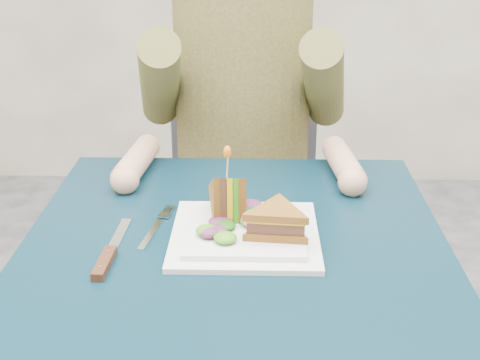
{
  "coord_description": "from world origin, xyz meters",
  "views": [
    {
      "loc": [
        0.04,
        -1.07,
        1.29
      ],
      "look_at": [
        0.01,
        0.03,
        0.82
      ],
      "focal_mm": 50.0,
      "sensor_mm": 36.0,
      "label": 1
    }
  ],
  "objects_px": {
    "diner": "(242,63)",
    "plate": "(245,233)",
    "chair": "(243,184)",
    "sandwich_flat": "(277,221)",
    "table": "(236,272)",
    "fork": "(156,227)",
    "knife": "(107,257)",
    "sandwich_upright": "(228,199)"
  },
  "relations": [
    {
      "from": "knife",
      "to": "chair",
      "type": "bearing_deg",
      "value": 74.75
    },
    {
      "from": "table",
      "to": "plate",
      "type": "relative_size",
      "value": 2.88
    },
    {
      "from": "chair",
      "to": "sandwich_upright",
      "type": "bearing_deg",
      "value": -91.33
    },
    {
      "from": "table",
      "to": "chair",
      "type": "relative_size",
      "value": 0.81
    },
    {
      "from": "table",
      "to": "fork",
      "type": "distance_m",
      "value": 0.17
    },
    {
      "from": "table",
      "to": "chair",
      "type": "xyz_separation_m",
      "value": [
        0.0,
        0.67,
        -0.11
      ]
    },
    {
      "from": "plate",
      "to": "sandwich_upright",
      "type": "height_order",
      "value": "sandwich_upright"
    },
    {
      "from": "chair",
      "to": "diner",
      "type": "xyz_separation_m",
      "value": [
        -0.0,
        -0.11,
        0.37
      ]
    },
    {
      "from": "chair",
      "to": "plate",
      "type": "xyz_separation_m",
      "value": [
        0.02,
        -0.68,
        0.2
      ]
    },
    {
      "from": "chair",
      "to": "sandwich_flat",
      "type": "bearing_deg",
      "value": -84.16
    },
    {
      "from": "fork",
      "to": "knife",
      "type": "relative_size",
      "value": 0.81
    },
    {
      "from": "table",
      "to": "sandwich_upright",
      "type": "xyz_separation_m",
      "value": [
        -0.01,
        0.03,
        0.13
      ]
    },
    {
      "from": "diner",
      "to": "sandwich_flat",
      "type": "height_order",
      "value": "diner"
    },
    {
      "from": "chair",
      "to": "fork",
      "type": "height_order",
      "value": "chair"
    },
    {
      "from": "sandwich_upright",
      "to": "fork",
      "type": "distance_m",
      "value": 0.14
    },
    {
      "from": "plate",
      "to": "knife",
      "type": "height_order",
      "value": "plate"
    },
    {
      "from": "sandwich_upright",
      "to": "diner",
      "type": "bearing_deg",
      "value": 88.38
    },
    {
      "from": "chair",
      "to": "knife",
      "type": "height_order",
      "value": "chair"
    },
    {
      "from": "table",
      "to": "fork",
      "type": "bearing_deg",
      "value": 173.94
    },
    {
      "from": "diner",
      "to": "plate",
      "type": "distance_m",
      "value": 0.6
    },
    {
      "from": "fork",
      "to": "knife",
      "type": "xyz_separation_m",
      "value": [
        -0.06,
        -0.12,
        0.0
      ]
    },
    {
      "from": "sandwich_flat",
      "to": "knife",
      "type": "distance_m",
      "value": 0.29
    },
    {
      "from": "knife",
      "to": "sandwich_upright",
      "type": "bearing_deg",
      "value": 34.24
    },
    {
      "from": "fork",
      "to": "sandwich_flat",
      "type": "bearing_deg",
      "value": -14.32
    },
    {
      "from": "table",
      "to": "fork",
      "type": "xyz_separation_m",
      "value": [
        -0.15,
        0.02,
        0.08
      ]
    },
    {
      "from": "chair",
      "to": "sandwich_flat",
      "type": "relative_size",
      "value": 6.63
    },
    {
      "from": "sandwich_upright",
      "to": "knife",
      "type": "xyz_separation_m",
      "value": [
        -0.2,
        -0.13,
        -0.05
      ]
    },
    {
      "from": "fork",
      "to": "knife",
      "type": "bearing_deg",
      "value": -118.25
    },
    {
      "from": "diner",
      "to": "sandwich_upright",
      "type": "distance_m",
      "value": 0.54
    },
    {
      "from": "plate",
      "to": "table",
      "type": "bearing_deg",
      "value": 138.66
    },
    {
      "from": "diner",
      "to": "plate",
      "type": "xyz_separation_m",
      "value": [
        0.02,
        -0.57,
        -0.18
      ]
    },
    {
      "from": "table",
      "to": "chair",
      "type": "distance_m",
      "value": 0.68
    },
    {
      "from": "table",
      "to": "plate",
      "type": "distance_m",
      "value": 0.09
    },
    {
      "from": "sandwich_upright",
      "to": "knife",
      "type": "height_order",
      "value": "sandwich_upright"
    },
    {
      "from": "chair",
      "to": "knife",
      "type": "relative_size",
      "value": 4.2
    },
    {
      "from": "table",
      "to": "chair",
      "type": "bearing_deg",
      "value": 90.0
    },
    {
      "from": "sandwich_upright",
      "to": "knife",
      "type": "distance_m",
      "value": 0.24
    },
    {
      "from": "table",
      "to": "knife",
      "type": "distance_m",
      "value": 0.25
    },
    {
      "from": "chair",
      "to": "fork",
      "type": "relative_size",
      "value": 5.2
    },
    {
      "from": "table",
      "to": "plate",
      "type": "bearing_deg",
      "value": -41.34
    },
    {
      "from": "sandwich_flat",
      "to": "knife",
      "type": "relative_size",
      "value": 0.63
    },
    {
      "from": "table",
      "to": "sandwich_upright",
      "type": "height_order",
      "value": "sandwich_upright"
    }
  ]
}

